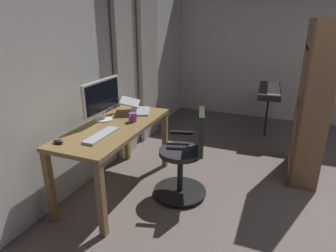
% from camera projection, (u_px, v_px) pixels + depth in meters
% --- Properties ---
extents(back_room_partition, '(5.83, 0.10, 2.76)m').
position_uv_depth(back_room_partition, '(90.00, 57.00, 3.21)').
color(back_room_partition, silver).
rests_on(back_room_partition, ground).
extents(curtain_left_panel, '(0.54, 0.06, 2.46)m').
position_uv_depth(curtain_left_panel, '(148.00, 58.00, 4.31)').
color(curtain_left_panel, '#B5B0A8').
rests_on(curtain_left_panel, ground).
extents(curtain_right_panel, '(0.40, 0.06, 2.46)m').
position_uv_depth(curtain_right_panel, '(124.00, 64.00, 3.69)').
color(curtain_right_panel, '#B5B0A8').
rests_on(curtain_right_panel, ground).
extents(desk, '(1.46, 0.62, 0.75)m').
position_uv_depth(desk, '(115.00, 134.00, 3.03)').
color(desk, olive).
rests_on(desk, ground).
extents(office_chair, '(0.56, 0.56, 0.94)m').
position_uv_depth(office_chair, '(186.00, 158.00, 2.99)').
color(office_chair, black).
rests_on(office_chair, ground).
extents(computer_monitor, '(0.63, 0.18, 0.44)m').
position_uv_depth(computer_monitor, '(102.00, 97.00, 3.06)').
color(computer_monitor, white).
rests_on(computer_monitor, desk).
extents(computer_keyboard, '(0.44, 0.12, 0.02)m').
position_uv_depth(computer_keyboard, '(102.00, 135.00, 2.71)').
color(computer_keyboard, '#B7BCC1').
rests_on(computer_keyboard, desk).
extents(laptop, '(0.43, 0.42, 0.16)m').
position_uv_depth(laptop, '(136.00, 108.00, 3.40)').
color(laptop, '#B7BCC1').
rests_on(laptop, desk).
extents(computer_mouse, '(0.06, 0.10, 0.04)m').
position_uv_depth(computer_mouse, '(58.00, 142.00, 2.55)').
color(computer_mouse, '#232328').
rests_on(computer_mouse, desk).
extents(mug_coffee, '(0.13, 0.08, 0.09)m').
position_uv_depth(mug_coffee, '(133.00, 117.00, 3.08)').
color(mug_coffee, purple).
rests_on(mug_coffee, desk).
extents(bookshelf, '(0.81, 0.30, 1.78)m').
position_uv_depth(bookshelf, '(308.00, 101.00, 3.27)').
color(bookshelf, '#886242').
rests_on(bookshelf, ground).
extents(piano_keyboard, '(1.05, 0.38, 0.76)m').
position_uv_depth(piano_keyboard, '(270.00, 91.00, 4.59)').
color(piano_keyboard, black).
rests_on(piano_keyboard, ground).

